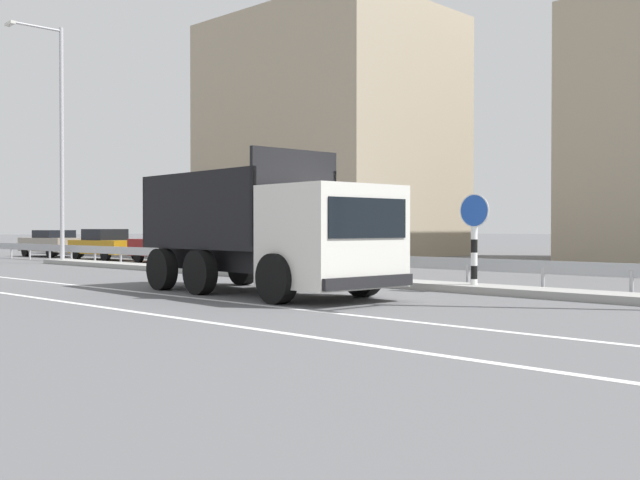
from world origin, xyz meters
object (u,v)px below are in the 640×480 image
Objects in this scene: parked_car_1 at (106,244)px; parked_car_3 at (248,249)px; median_road_sign at (474,239)px; parked_car_0 at (53,243)px; street_lamp_0 at (58,134)px; parked_car_2 at (173,245)px; dump_truck at (286,241)px.

parked_car_1 is 0.92× the size of parked_car_3.
median_road_sign is at bearing -105.05° from parked_car_3.
parked_car_3 is (-12.57, 3.57, -0.57)m from median_road_sign.
parked_car_0 is 16.00m from parked_car_3.
street_lamp_0 reaches higher than parked_car_3.
median_road_sign is 0.53× the size of parked_car_3.
street_lamp_0 is at bearing -36.66° from parked_car_2.
median_road_sign is 28.78m from parked_car_0.
median_road_sign reaches higher than parked_car_3.
parked_car_3 is (16.00, 0.17, -0.02)m from parked_car_0.
dump_truck reaches higher than median_road_sign.
dump_truck reaches higher than parked_car_2.
street_lamp_0 reaches higher than median_road_sign.
median_road_sign is at bearing 0.42° from street_lamp_0.
parked_car_1 is (-20.53, 7.28, -0.51)m from dump_truck.
median_road_sign is at bearing 152.06° from dump_truck.
parked_car_2 is (5.08, 0.37, 0.03)m from parked_car_1.
median_road_sign is at bearing 79.32° from parked_car_1.
street_lamp_0 reaches higher than parked_car_2.
median_road_sign reaches higher than parked_car_1.
dump_truck is at bearing -125.74° from parked_car_3.
parked_car_0 is (-26.09, 7.32, -0.52)m from dump_truck.
parked_car_2 is (-15.45, 7.65, -0.48)m from dump_truck.
parked_car_2 is (2.91, 3.90, -4.86)m from street_lamp_0.
parked_car_2 is at bearing -111.91° from dump_truck.
parked_car_0 is at bearing 173.20° from median_road_sign.
dump_truck is 1.78× the size of parked_car_1.
street_lamp_0 reaches higher than parked_car_0.
median_road_sign is at bearing 78.32° from parked_car_2.
median_road_sign is 0.57× the size of parked_car_0.
parked_car_1 is at bearing -94.12° from parked_car_0.
parked_car_2 is (-17.93, 3.74, -0.51)m from median_road_sign.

